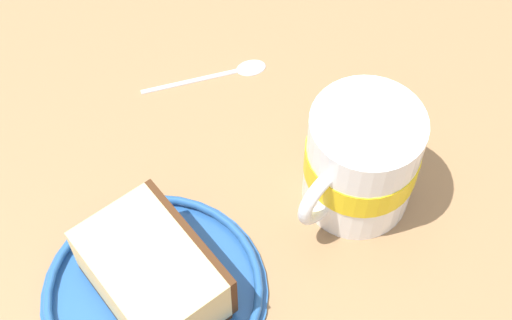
# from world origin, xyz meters

# --- Properties ---
(ground_plane) EXTENTS (1.32, 1.32, 0.03)m
(ground_plane) POSITION_xyz_m (0.00, 0.00, -0.02)
(ground_plane) COLOR #936D47
(small_plate) EXTENTS (0.19, 0.19, 0.01)m
(small_plate) POSITION_xyz_m (-0.08, -0.01, 0.01)
(small_plate) COLOR #26599E
(small_plate) RESTS_ON ground_plane
(cake_slice) EXTENTS (0.11, 0.13, 0.06)m
(cake_slice) POSITION_xyz_m (-0.07, -0.01, 0.04)
(cake_slice) COLOR #472814
(cake_slice) RESTS_ON small_plate
(tea_mug) EXTENTS (0.12, 0.10, 0.11)m
(tea_mug) POSITION_xyz_m (0.10, -0.10, 0.06)
(tea_mug) COLOR white
(tea_mug) RESTS_ON ground_plane
(teaspoon) EXTENTS (0.10, 0.09, 0.01)m
(teaspoon) POSITION_xyz_m (0.15, 0.07, 0.00)
(teaspoon) COLOR silver
(teaspoon) RESTS_ON ground_plane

